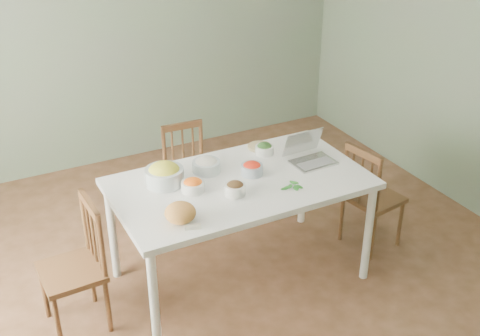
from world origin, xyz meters
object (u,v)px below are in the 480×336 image
chair_right (374,195)px  bread_boule (180,213)px  chair_left (71,269)px  dining_table (240,230)px  chair_far (191,178)px  bowl_squash (164,174)px  laptop (314,150)px

chair_right → bread_boule: bearing=87.5°
chair_left → chair_right: size_ratio=1.03×
dining_table → chair_right: size_ratio=1.98×
chair_far → chair_right: bearing=-36.4°
chair_left → dining_table: bearing=85.6°
chair_left → bread_boule: bearing=60.2°
bread_boule → bowl_squash: 0.50m
dining_table → bread_boule: 0.80m
dining_table → bowl_squash: bearing=157.4°
chair_far → chair_right: chair_right is taller
chair_right → chair_left: bearing=77.4°
chair_far → chair_right: size_ratio=0.97×
chair_right → chair_far: bearing=41.5°
dining_table → chair_left: size_ratio=1.92×
dining_table → chair_right: (1.15, -0.09, 0.03)m
dining_table → chair_right: chair_right is taller
bread_boule → bowl_squash: (0.09, 0.49, 0.01)m
chair_right → laptop: size_ratio=2.85×
dining_table → bread_boule: size_ratio=9.04×
chair_left → bread_boule: size_ratio=4.71×
laptop → dining_table: bearing=176.5°
dining_table → laptop: bearing=-1.4°
bread_boule → laptop: size_ratio=0.62×
chair_right → bread_boule: size_ratio=4.57×
chair_left → laptop: (1.82, -0.06, 0.48)m
dining_table → chair_right: bearing=-4.3°
chair_right → bowl_squash: 1.72m
chair_left → chair_right: chair_left is taller
chair_right → laptop: 0.74m
dining_table → laptop: laptop is taller
bowl_squash → chair_right: bearing=-10.0°
chair_right → bread_boule: (-1.72, -0.21, 0.45)m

